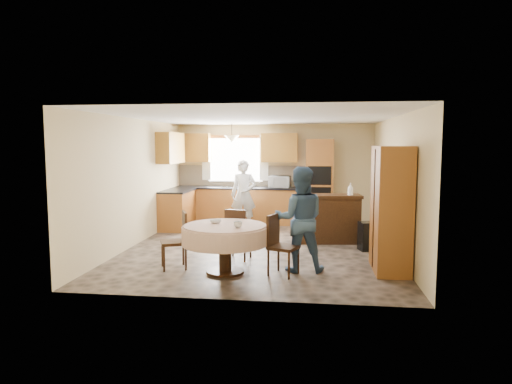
{
  "coord_description": "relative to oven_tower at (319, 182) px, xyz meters",
  "views": [
    {
      "loc": [
        1.01,
        -8.62,
        2.0
      ],
      "look_at": [
        -0.12,
        0.3,
        1.05
      ],
      "focal_mm": 32.0,
      "sensor_mm": 36.0,
      "label": 1
    }
  ],
  "objects": [
    {
      "name": "chair_left",
      "position": [
        -2.29,
        -4.3,
        -0.55
      ],
      "size": [
        0.52,
        0.52,
        0.92
      ],
      "rotation": [
        0.0,
        0.0,
        -1.17
      ],
      "color": "#3B2210",
      "rests_on": "floor"
    },
    {
      "name": "person_dining",
      "position": [
        -0.35,
        -4.21,
        -0.23
      ],
      "size": [
        0.85,
        0.69,
        1.65
      ],
      "primitive_type": "imported",
      "rotation": [
        0.0,
        0.0,
        3.22
      ],
      "color": "#38577C",
      "rests_on": "floor"
    },
    {
      "name": "oven_lower",
      "position": [
        0.0,
        -0.31,
        -0.31
      ],
      "size": [
        0.56,
        0.01,
        0.45
      ],
      "primitive_type": "cube",
      "color": "black",
      "rests_on": "oven_tower"
    },
    {
      "name": "ceiling",
      "position": [
        -1.15,
        -2.69,
        1.44
      ],
      "size": [
        5.0,
        6.0,
        0.01
      ],
      "primitive_type": "cube",
      "color": "white",
      "rests_on": "wall_back"
    },
    {
      "name": "curtain_right",
      "position": [
        -1.4,
        0.24,
        0.59
      ],
      "size": [
        0.22,
        0.02,
        1.15
      ],
      "primitive_type": "cube",
      "color": "white",
      "rests_on": "wall_back"
    },
    {
      "name": "oven_tower",
      "position": [
        0.0,
        0.0,
        0.0
      ],
      "size": [
        0.66,
        0.62,
        2.12
      ],
      "primitive_type": "cube",
      "color": "#A8662C",
      "rests_on": "floor"
    },
    {
      "name": "counter_back",
      "position": [
        -2.0,
        0.01,
        -0.16
      ],
      "size": [
        3.3,
        0.64,
        0.04
      ],
      "primitive_type": "cube",
      "color": "black",
      "rests_on": "base_cab_back"
    },
    {
      "name": "wall_cab_side",
      "position": [
        -3.48,
        -0.89,
        0.85
      ],
      "size": [
        0.33,
        1.2,
        0.72
      ],
      "primitive_type": "cube",
      "color": "#C18830",
      "rests_on": "wall_left"
    },
    {
      "name": "chair_right",
      "position": [
        -0.65,
        -4.45,
        -0.55
      ],
      "size": [
        0.52,
        0.52,
        0.93
      ],
      "rotation": [
        0.0,
        0.0,
        1.19
      ],
      "color": "#3B2210",
      "rests_on": "floor"
    },
    {
      "name": "space_heater",
      "position": [
        0.93,
        -2.64,
        -0.79
      ],
      "size": [
        0.45,
        0.37,
        0.54
      ],
      "primitive_type": "cube",
      "rotation": [
        0.0,
        0.0,
        0.28
      ],
      "color": "black",
      "rests_on": "floor"
    },
    {
      "name": "wall_back",
      "position": [
        -1.15,
        0.31,
        0.19
      ],
      "size": [
        5.0,
        0.02,
        2.5
      ],
      "primitive_type": "cube",
      "color": "#D0B985",
      "rests_on": "floor"
    },
    {
      "name": "backsplash",
      "position": [
        -2.0,
        0.3,
        0.12
      ],
      "size": [
        3.3,
        0.02,
        0.55
      ],
      "primitive_type": "cube",
      "color": "#C8AF8D",
      "rests_on": "wall_back"
    },
    {
      "name": "microwave",
      "position": [
        -0.97,
        -0.04,
        0.01
      ],
      "size": [
        0.56,
        0.41,
        0.29
      ],
      "primitive_type": "imported",
      "rotation": [
        0.0,
        0.0,
        -0.11
      ],
      "color": "silver",
      "rests_on": "counter_back"
    },
    {
      "name": "wall_front",
      "position": [
        -1.15,
        -5.69,
        0.19
      ],
      "size": [
        5.0,
        0.02,
        2.5
      ],
      "primitive_type": "cube",
      "color": "#D0B985",
      "rests_on": "floor"
    },
    {
      "name": "chair_back",
      "position": [
        -1.44,
        -3.68,
        -0.56
      ],
      "size": [
        0.45,
        0.45,
        0.9
      ],
      "rotation": [
        0.0,
        0.0,
        2.97
      ],
      "color": "#3B2210",
      "rests_on": "floor"
    },
    {
      "name": "framed_picture",
      "position": [
        1.32,
        -1.84,
        0.6
      ],
      "size": [
        0.06,
        0.53,
        0.44
      ],
      "color": "gold",
      "rests_on": "wall_right"
    },
    {
      "name": "person_sink",
      "position": [
        -1.76,
        -0.81,
        -0.24
      ],
      "size": [
        0.61,
        0.42,
        1.63
      ],
      "primitive_type": "imported",
      "rotation": [
        0.0,
        0.0,
        0.04
      ],
      "color": "silver",
      "rests_on": "floor"
    },
    {
      "name": "cupboard",
      "position": [
        1.07,
        -4.02,
        -0.08
      ],
      "size": [
        0.52,
        1.03,
        1.97
      ],
      "primitive_type": "cube",
      "color": "#A8662C",
      "rests_on": "floor"
    },
    {
      "name": "oven_upper",
      "position": [
        0.0,
        -0.31,
        0.19
      ],
      "size": [
        0.56,
        0.01,
        0.45
      ],
      "primitive_type": "cube",
      "color": "black",
      "rests_on": "oven_tower"
    },
    {
      "name": "floor",
      "position": [
        -1.15,
        -2.69,
        -1.06
      ],
      "size": [
        5.0,
        6.0,
        0.01
      ],
      "primitive_type": "cube",
      "color": "brown",
      "rests_on": "ground"
    },
    {
      "name": "bowl_sideboard",
      "position": [
        -0.11,
        -2.01,
        -0.11
      ],
      "size": [
        0.26,
        0.26,
        0.05
      ],
      "primitive_type": "imported",
      "rotation": [
        0.0,
        0.0,
        0.35
      ],
      "color": "#B2B2B2",
      "rests_on": "sideboard"
    },
    {
      "name": "base_cab_back",
      "position": [
        -2.0,
        0.01,
        -0.62
      ],
      "size": [
        3.3,
        0.6,
        0.88
      ],
      "primitive_type": "cube",
      "color": "#A8662C",
      "rests_on": "floor"
    },
    {
      "name": "counter_left",
      "position": [
        -3.35,
        -0.89,
        -0.16
      ],
      "size": [
        0.64,
        1.2,
        0.04
      ],
      "primitive_type": "cube",
      "color": "black",
      "rests_on": "base_cab_left"
    },
    {
      "name": "dining_table",
      "position": [
        -1.49,
        -4.49,
        -0.47
      ],
      "size": [
        1.33,
        1.33,
        0.76
      ],
      "color": "#3B2210",
      "rests_on": "floor"
    },
    {
      "name": "bowl_table",
      "position": [
        -1.67,
        -4.36,
        -0.27
      ],
      "size": [
        0.23,
        0.23,
        0.06
      ],
      "primitive_type": "imported",
      "rotation": [
        0.0,
        0.0,
        -0.33
      ],
      "color": "#B2B2B2",
      "rests_on": "dining_table"
    },
    {
      "name": "wall_right",
      "position": [
        1.35,
        -2.69,
        0.19
      ],
      "size": [
        0.02,
        6.0,
        2.5
      ],
      "primitive_type": "cube",
      "color": "#D0B985",
      "rests_on": "floor"
    },
    {
      "name": "cup_table",
      "position": [
        -1.25,
        -4.7,
        -0.25
      ],
      "size": [
        0.15,
        0.15,
        0.1
      ],
      "primitive_type": "imported",
      "rotation": [
        0.0,
        0.0,
        0.17
      ],
      "color": "#B2B2B2",
      "rests_on": "dining_table"
    },
    {
      "name": "wall_cab_right",
      "position": [
        -1.0,
        0.15,
        0.85
      ],
      "size": [
        0.9,
        0.33,
        0.72
      ],
      "primitive_type": "cube",
      "color": "#C18830",
      "rests_on": "wall_back"
    },
    {
      "name": "curtain_left",
      "position": [
        -2.9,
        0.24,
        0.59
      ],
      "size": [
        0.22,
        0.02,
        1.15
      ],
      "primitive_type": "cube",
      "color": "white",
      "rests_on": "wall_back"
    },
    {
      "name": "wall_cab_left",
      "position": [
        -3.2,
        0.15,
        0.85
      ],
      "size": [
        0.85,
        0.33,
        0.72
      ],
      "primitive_type": "cube",
      "color": "#C18830",
      "rests_on": "wall_back"
    },
    {
      "name": "window",
      "position": [
        -2.15,
        0.29,
        0.54
      ],
      "size": [
        1.4,
        0.03,
        1.1
      ],
      "primitive_type": "cube",
      "color": "white",
      "rests_on": "wall_back"
    },
    {
      "name": "bottle_sideboard",
      "position": [
        0.6,
        -2.01,
        0.01
      ],
      "size": [
        0.13,
        0.13,
        0.3
      ],
      "primitive_type": "imported",
      "rotation": [
        0.0,
        0.0,
        -0.13
      ],
      "color": "silver",
      "rests_on": "sideboard"
    },
    {
      "name": "base_cab_left",
      "position": [
        -3.35,
        -0.89,
        -0.62
      ],
      "size": [
        0.6,
        1.2,
        0.88
      ],
      "primitive_type": "cube",
      "color": "#A8662C",
      "rests_on": "floor"
    },
    {
      "name": "sideboard",
      "position": [
        0.18,
        -2.01,
        -0.6
      ],
      "size": [
        1.34,
        0.67,
        0.92
      ],
      "primitive_type": "cube",
      "rotation": [
        0.0,
        0.0,
        0.11
      ],
      "color": "#3B2210",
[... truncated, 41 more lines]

